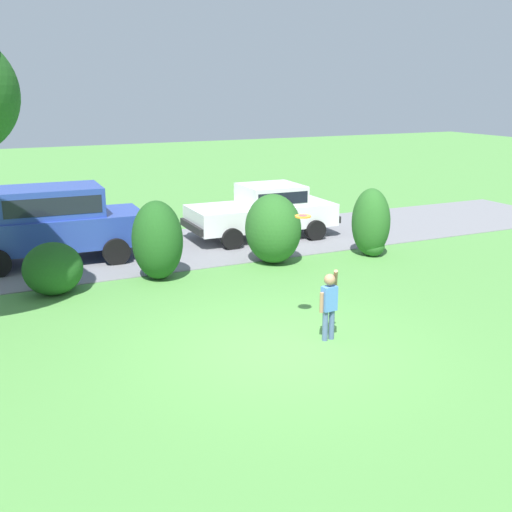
# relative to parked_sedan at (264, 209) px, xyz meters

# --- Properties ---
(ground_plane) EXTENTS (80.00, 80.00, 0.00)m
(ground_plane) POSITION_rel_parked_sedan_xyz_m (-3.35, -7.43, -0.85)
(ground_plane) COLOR #518E42
(driveway_strip) EXTENTS (28.00, 4.40, 0.02)m
(driveway_strip) POSITION_rel_parked_sedan_xyz_m (-3.35, -0.16, -0.84)
(driveway_strip) COLOR slate
(driveway_strip) RESTS_ON ground
(shrub_near_tree) EXTENTS (1.26, 1.24, 1.15)m
(shrub_near_tree) POSITION_rel_parked_sedan_xyz_m (-6.36, -2.73, -0.32)
(shrub_near_tree) COLOR #1E511C
(shrub_near_tree) RESTS_ON ground
(shrub_centre_left) EXTENTS (1.16, 1.33, 1.83)m
(shrub_centre_left) POSITION_rel_parked_sedan_xyz_m (-4.04, -2.63, 0.07)
(shrub_centre_left) COLOR #1E511C
(shrub_centre_left) RESTS_ON ground
(shrub_centre) EXTENTS (1.38, 1.55, 1.75)m
(shrub_centre) POSITION_rel_parked_sedan_xyz_m (-1.01, -2.55, 0.03)
(shrub_centre) COLOR #286023
(shrub_centre) RESTS_ON ground
(shrub_centre_right) EXTENTS (0.96, 1.08, 1.78)m
(shrub_centre_right) POSITION_rel_parked_sedan_xyz_m (1.63, -3.03, -0.01)
(shrub_centre_right) COLOR #286023
(shrub_centre_right) RESTS_ON ground
(parked_sedan) EXTENTS (4.44, 2.18, 1.56)m
(parked_sedan) POSITION_rel_parked_sedan_xyz_m (0.00, 0.00, 0.00)
(parked_sedan) COLOR white
(parked_sedan) RESTS_ON ground
(parked_suv) EXTENTS (4.77, 2.24, 1.92)m
(parked_suv) POSITION_rel_parked_sedan_xyz_m (-6.00, -0.07, 0.23)
(parked_suv) COLOR #28429E
(parked_suv) RESTS_ON ground
(child_thrower) EXTENTS (0.45, 0.29, 1.29)m
(child_thrower) POSITION_rel_parked_sedan_xyz_m (-2.44, -7.49, -0.13)
(child_thrower) COLOR #4C608C
(child_thrower) RESTS_ON ground
(frisbee) EXTENTS (0.28, 0.28, 0.03)m
(frisbee) POSITION_rel_parked_sedan_xyz_m (-2.70, -6.98, 1.31)
(frisbee) COLOR orange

